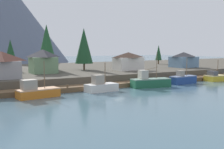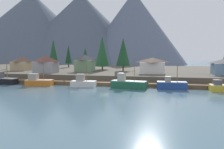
% 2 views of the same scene
% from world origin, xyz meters
% --- Properties ---
extents(ground_plane, '(400.00, 400.00, 1.00)m').
position_xyz_m(ground_plane, '(0.00, 20.00, -0.50)').
color(ground_plane, '#476675').
extents(dock, '(80.00, 4.00, 1.60)m').
position_xyz_m(dock, '(0.00, 1.99, 0.50)').
color(dock, brown).
rests_on(dock, ground_plane).
extents(shoreline_bank, '(400.00, 56.00, 2.50)m').
position_xyz_m(shoreline_bank, '(0.00, 32.00, 1.25)').
color(shoreline_bank, '#4C473D').
rests_on(shoreline_bank, ground_plane).
extents(fishing_boat_orange, '(7.81, 3.92, 6.61)m').
position_xyz_m(fishing_boat_orange, '(-18.88, -2.17, 1.15)').
color(fishing_boat_orange, '#CC6B1E').
rests_on(fishing_boat_orange, ground_plane).
extents(fishing_boat_white, '(6.96, 3.54, 6.00)m').
position_xyz_m(fishing_boat_white, '(-5.54, -1.93, 1.12)').
color(fishing_boat_white, silver).
rests_on(fishing_boat_white, ground_plane).
extents(fishing_boat_green, '(9.46, 4.41, 7.98)m').
position_xyz_m(fishing_boat_green, '(6.97, -2.33, 1.23)').
color(fishing_boat_green, '#1E5B3D').
rests_on(fishing_boat_green, ground_plane).
extents(fishing_boat_blue, '(7.49, 2.91, 6.49)m').
position_xyz_m(fishing_boat_blue, '(18.07, -1.59, 1.13)').
color(fishing_boat_blue, navy).
rests_on(fishing_boat_blue, ground_plane).
extents(fishing_boat_yellow, '(6.23, 3.27, 5.73)m').
position_xyz_m(fishing_boat_yellow, '(30.05, -1.79, 0.98)').
color(fishing_boat_yellow, gold).
rests_on(fishing_boat_yellow, ground_plane).
extents(house_green, '(6.50, 5.90, 6.12)m').
position_xyz_m(house_green, '(-11.68, 17.83, 5.62)').
color(house_green, '#6B8E66').
rests_on(house_green, shoreline_bank).
extents(house_white, '(8.31, 5.47, 5.20)m').
position_xyz_m(house_white, '(12.66, 14.98, 5.15)').
color(house_white, silver).
rests_on(house_white, shoreline_bank).
extents(house_grey, '(7.55, 5.54, 5.78)m').
position_xyz_m(house_grey, '(-22.84, 9.84, 5.46)').
color(house_grey, gray).
rests_on(house_grey, shoreline_bank).
extents(house_blue, '(7.88, 6.98, 5.06)m').
position_xyz_m(house_blue, '(34.98, 15.10, 5.09)').
color(house_blue, '#6689A8').
rests_on(house_blue, shoreline_bank).
extents(conifer_near_left, '(5.75, 5.75, 13.30)m').
position_xyz_m(conifer_near_left, '(-7.62, 27.54, 9.83)').
color(conifer_near_left, '#4C3823').
rests_on(conifer_near_left, shoreline_bank).
extents(conifer_near_right, '(2.63, 2.63, 7.64)m').
position_xyz_m(conifer_near_right, '(39.40, 33.12, 7.07)').
color(conifer_near_right, '#4C3823').
rests_on(conifer_near_right, shoreline_bank).
extents(conifer_back_left, '(3.89, 3.89, 9.01)m').
position_xyz_m(conifer_back_left, '(-16.75, 33.36, 7.53)').
color(conifer_back_left, '#4C3823').
rests_on(conifer_back_left, shoreline_bank).
extents(conifer_back_right, '(5.23, 5.23, 12.23)m').
position_xyz_m(conifer_back_right, '(1.74, 22.02, 9.57)').
color(conifer_back_right, '#4C3823').
rests_on(conifer_back_right, shoreline_bank).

